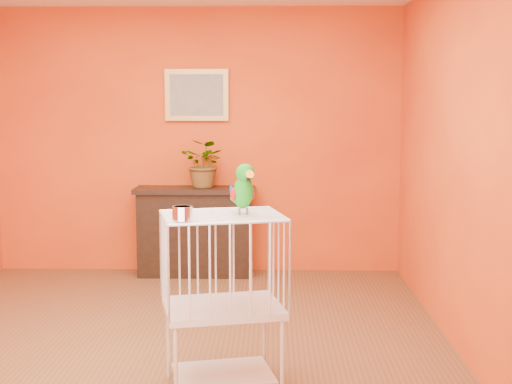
{
  "coord_description": "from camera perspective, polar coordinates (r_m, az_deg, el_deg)",
  "views": [
    {
      "loc": [
        0.74,
        -4.77,
        1.68
      ],
      "look_at": [
        0.65,
        -0.78,
        1.18
      ],
      "focal_mm": 50.0,
      "sensor_mm": 36.0,
      "label": 1
    }
  ],
  "objects": [
    {
      "name": "ground",
      "position": [
        5.11,
        -7.26,
        -12.04
      ],
      "size": [
        4.5,
        4.5,
        0.0
      ],
      "primitive_type": "plane",
      "color": "brown",
      "rests_on": "ground"
    },
    {
      "name": "room_shell",
      "position": [
        4.83,
        -7.56,
        5.99
      ],
      "size": [
        4.5,
        4.5,
        4.5
      ],
      "color": "#EB5616",
      "rests_on": "ground"
    },
    {
      "name": "console_cabinet",
      "position": [
        6.97,
        -4.9,
        -3.15
      ],
      "size": [
        1.16,
        0.42,
        0.86
      ],
      "color": "black",
      "rests_on": "ground"
    },
    {
      "name": "potted_plant",
      "position": [
        6.82,
        -4.15,
        1.8
      ],
      "size": [
        0.57,
        0.59,
        0.36
      ],
      "primitive_type": "imported",
      "rotation": [
        0.0,
        0.0,
        -0.41
      ],
      "color": "#26722D",
      "rests_on": "console_cabinet"
    },
    {
      "name": "framed_picture",
      "position": [
        7.03,
        -4.77,
        7.74
      ],
      "size": [
        0.62,
        0.04,
        0.5
      ],
      "color": "#C19544",
      "rests_on": "room_shell"
    },
    {
      "name": "birdcage",
      "position": [
        4.21,
        -2.68,
        -8.55
      ],
      "size": [
        0.77,
        0.66,
        1.04
      ],
      "rotation": [
        0.0,
        0.0,
        0.23
      ],
      "color": "silver",
      "rests_on": "ground"
    },
    {
      "name": "feed_cup",
      "position": [
        3.88,
        -5.91,
        -1.71
      ],
      "size": [
        0.11,
        0.11,
        0.08
      ],
      "primitive_type": "cylinder",
      "color": "silver",
      "rests_on": "birdcage"
    },
    {
      "name": "parrot",
      "position": [
        4.08,
        -1.02,
        0.28
      ],
      "size": [
        0.17,
        0.27,
        0.3
      ],
      "rotation": [
        0.0,
        0.0,
        0.4
      ],
      "color": "#59544C",
      "rests_on": "birdcage"
    }
  ]
}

